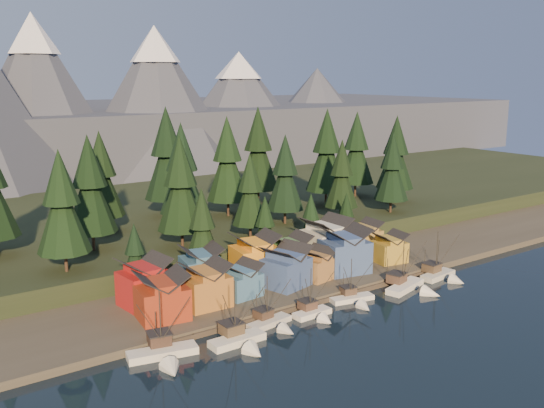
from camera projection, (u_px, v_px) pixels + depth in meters
ground at (365, 330)px, 112.25m from camera, size 500.00×500.00×0.00m
shore_strip at (248, 270)px, 144.04m from camera, size 400.00×50.00×1.50m
hillside at (158, 220)px, 183.50m from camera, size 420.00×100.00×6.00m
dock at (310, 301)px, 125.32m from camera, size 80.00×4.00×1.00m
mountain_ridge at (32, 120)px, 274.99m from camera, size 560.00×190.00×90.00m
boat_0 at (164, 347)px, 100.06m from camera, size 12.52×13.21×12.90m
boat_1 at (241, 333)px, 105.14m from camera, size 10.54×11.47×12.80m
boat_2 at (273, 317)px, 113.19m from camera, size 9.73×10.38×10.64m
boat_3 at (315, 307)px, 117.63m from camera, size 8.18×8.90×10.69m
boat_4 at (355, 294)px, 125.25m from camera, size 10.00×10.56×10.05m
boat_5 at (411, 281)px, 132.10m from camera, size 12.28×12.85×12.67m
boat_6 at (442, 269)px, 139.62m from camera, size 10.10×10.79×12.29m
house_front_0 at (162, 294)px, 112.84m from camera, size 10.00×9.57×8.98m
house_front_1 at (205, 283)px, 119.16m from camera, size 8.78×8.45×8.82m
house_front_2 at (241, 278)px, 124.73m from camera, size 7.97×8.02×7.05m
house_front_3 at (286, 265)px, 130.19m from camera, size 10.64×10.34×8.99m
house_front_4 at (316, 263)px, 135.36m from camera, size 7.90×8.34×6.92m
house_front_5 at (345, 249)px, 139.75m from camera, size 11.56×10.85×10.48m
house_front_6 at (389, 246)px, 147.52m from camera, size 8.26×7.93×7.26m
house_back_0 at (144, 281)px, 119.36m from camera, size 9.70×9.38×9.66m
house_back_1 at (201, 266)px, 129.46m from camera, size 9.43×9.51×9.09m
house_back_2 at (255, 255)px, 135.59m from camera, size 10.63×9.96×10.13m
house_back_3 at (290, 252)px, 140.17m from camera, size 9.02×8.14×8.70m
house_back_4 at (326, 239)px, 147.10m from camera, size 10.21×9.81×10.99m
house_back_5 at (364, 236)px, 154.92m from camera, size 8.02×8.11×8.34m
tree_hill_2 at (62, 206)px, 123.80m from camera, size 11.08×11.08×25.80m
tree_hill_3 at (90, 188)px, 138.86m from camera, size 11.68×11.68×27.22m
tree_hill_4 at (101, 177)px, 155.43m from camera, size 11.38×11.38×26.50m
tree_hill_5 at (181, 187)px, 141.06m from camera, size 11.55×11.55×26.91m
tree_hill_6 at (182, 172)px, 157.38m from camera, size 12.20×12.20×28.42m
tree_hill_7 at (250, 192)px, 150.23m from camera, size 9.24×9.24×21.53m
tree_hill_8 at (227, 162)px, 173.05m from camera, size 12.43×12.43×28.96m
tree_hill_9 at (285, 175)px, 164.48m from camera, size 10.61×10.61×24.72m
tree_hill_10 at (258, 151)px, 188.25m from camera, size 13.24×13.24×30.84m
tree_hill_11 at (342, 176)px, 169.73m from camera, size 9.77×9.77×22.75m
tree_hill_12 at (327, 153)px, 186.15m from camera, size 13.01×13.01×30.30m
tree_hill_13 at (392, 169)px, 178.17m from camera, size 10.19×10.19×23.73m
tree_hill_14 at (356, 150)px, 201.31m from camera, size 12.21×12.21×28.45m
tree_hill_15 at (167, 157)px, 172.84m from camera, size 13.59×13.59×31.66m
tree_hill_17 at (396, 155)px, 192.46m from camera, size 11.92×11.92×27.77m
tree_shore_0 at (135, 254)px, 126.39m from camera, size 6.36×6.36×14.80m
tree_shore_1 at (202, 229)px, 134.76m from camera, size 8.80×8.80×20.50m
tree_shore_2 at (265, 227)px, 144.77m from camera, size 7.22×7.22×16.82m
tree_shore_3 at (311, 221)px, 152.78m from camera, size 6.78×6.78×15.81m
tree_shore_4 at (346, 217)px, 159.68m from camera, size 6.29×6.29×14.64m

